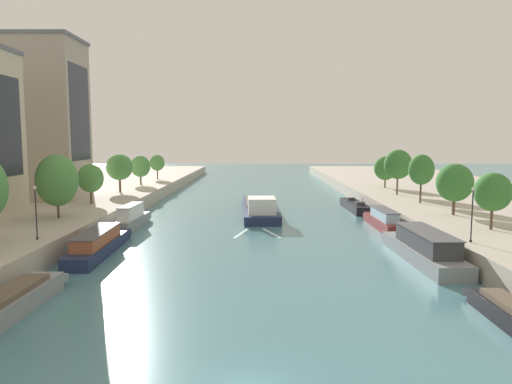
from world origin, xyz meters
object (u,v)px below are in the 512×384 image
at_px(moored_boat_right_second, 423,248).
at_px(lamppost_right_bank, 472,212).
at_px(moored_boat_right_gap_after, 354,206).
at_px(tree_right_far, 493,192).
at_px(moored_boat_right_end, 383,220).
at_px(tree_left_past_mid, 140,166).
at_px(tree_right_second, 421,170).
at_px(tree_right_past_mid, 398,164).
at_px(tree_left_nearest, 57,180).
at_px(tree_right_midway, 455,183).
at_px(moored_boat_left_lone, 132,218).
at_px(tree_right_by_lamp, 385,168).
at_px(tree_left_distant, 119,167).
at_px(barge_midriver, 259,207).
at_px(moored_boat_left_near, 99,244).
at_px(tree_left_second, 90,178).
at_px(lamppost_left_bank, 36,210).
at_px(tree_left_midway, 157,163).

height_order(moored_boat_right_second, lamppost_right_bank, lamppost_right_bank).
xyz_separation_m(moored_boat_right_gap_after, tree_right_far, (7.97, -27.34, 5.21)).
xyz_separation_m(moored_boat_right_end, tree_left_past_mid, (-38.88, 34.82, 4.74)).
bearing_deg(lamppost_right_bank, tree_left_past_mid, 128.35).
xyz_separation_m(tree_right_second, tree_right_past_mid, (-0.26, 10.32, 0.21)).
relative_size(tree_left_nearest, tree_right_past_mid, 0.99).
bearing_deg(tree_left_nearest, tree_right_midway, 3.24).
height_order(moored_boat_left_lone, tree_right_past_mid, tree_right_past_mid).
bearing_deg(tree_right_by_lamp, tree_left_distant, -171.10).
relative_size(tree_right_second, lamppost_right_bank, 1.43).
relative_size(moored_boat_left_lone, tree_left_nearest, 1.48).
distance_m(barge_midriver, tree_right_past_mid, 24.09).
relative_size(moored_boat_left_near, tree_left_past_mid, 2.60).
distance_m(tree_left_second, tree_left_distant, 14.92).
bearing_deg(barge_midriver, moored_boat_left_lone, -145.07).
xyz_separation_m(tree_left_nearest, tree_right_far, (45.72, -6.59, -0.56)).
bearing_deg(tree_right_by_lamp, tree_right_second, -91.84).
height_order(tree_left_second, tree_right_past_mid, tree_right_past_mid).
height_order(moored_boat_left_near, tree_left_distant, tree_left_distant).
height_order(moored_boat_left_lone, tree_left_past_mid, tree_left_past_mid).
bearing_deg(tree_left_second, tree_right_midway, -11.74).
bearing_deg(lamppost_right_bank, tree_left_nearest, 163.12).
bearing_deg(tree_left_past_mid, tree_right_far, -45.32).
relative_size(barge_midriver, moored_boat_right_gap_after, 1.86).
bearing_deg(moored_boat_left_near, lamppost_left_bank, -141.13).
height_order(barge_midriver, tree_left_midway, tree_left_midway).
xyz_separation_m(moored_boat_left_lone, tree_left_second, (-7.42, 6.57, 4.45)).
bearing_deg(moored_boat_right_gap_after, moored_boat_left_lone, -153.94).
bearing_deg(tree_right_second, moored_boat_left_lone, -168.94).
relative_size(tree_right_past_mid, lamppost_right_bank, 1.53).
xyz_separation_m(moored_boat_left_near, tree_right_far, (38.44, 1.49, 4.87)).
relative_size(moored_boat_right_end, tree_left_nearest, 1.71).
bearing_deg(lamppost_left_bank, tree_right_midway, 18.29).
height_order(tree_left_distant, tree_right_past_mid, tree_right_past_mid).
distance_m(moored_boat_right_second, tree_left_past_mid, 63.92).
bearing_deg(tree_left_past_mid, moored_boat_right_second, -53.04).
distance_m(moored_boat_left_near, moored_boat_right_gap_after, 41.95).
height_order(moored_boat_right_second, tree_left_midway, tree_left_midway).
bearing_deg(tree_left_midway, lamppost_right_bank, -58.01).
height_order(moored_boat_right_second, tree_right_by_lamp, tree_right_by_lamp).
relative_size(barge_midriver, tree_right_second, 3.54).
height_order(tree_left_nearest, tree_left_midway, tree_left_nearest).
bearing_deg(moored_boat_left_near, tree_left_nearest, 132.06).
xyz_separation_m(moored_boat_right_end, tree_right_midway, (7.51, -2.89, 4.94)).
height_order(tree_left_past_mid, lamppost_right_bank, tree_left_past_mid).
xyz_separation_m(moored_boat_right_second, tree_right_second, (7.74, 23.83, 5.62)).
relative_size(barge_midriver, tree_left_second, 4.38).
relative_size(barge_midriver, tree_right_by_lamp, 4.14).
relative_size(moored_boat_left_near, lamppost_left_bank, 3.14).
bearing_deg(tree_left_past_mid, tree_right_past_mid, -20.14).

